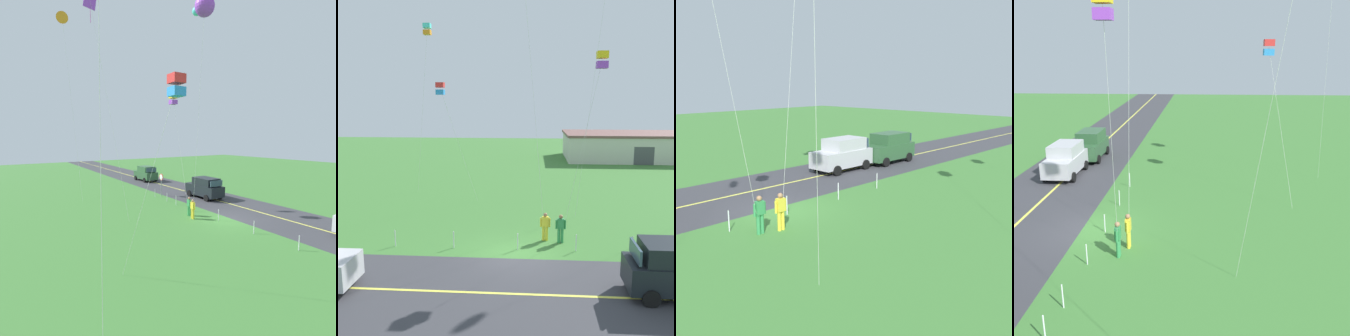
{
  "view_description": "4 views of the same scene",
  "coord_description": "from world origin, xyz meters",
  "views": [
    {
      "loc": [
        -14.43,
        14.96,
        6.49
      ],
      "look_at": [
        1.35,
        4.71,
        4.34
      ],
      "focal_mm": 27.81,
      "sensor_mm": 36.0,
      "label": 1
    },
    {
      "loc": [
        0.92,
        -18.35,
        7.79
      ],
      "look_at": [
        -0.74,
        4.62,
        3.66
      ],
      "focal_mm": 40.8,
      "sensor_mm": 36.0,
      "label": 2
    },
    {
      "loc": [
        11.76,
        15.33,
        6.11
      ],
      "look_at": [
        0.75,
        4.9,
        2.91
      ],
      "focal_mm": 44.5,
      "sensor_mm": 36.0,
      "label": 3
    },
    {
      "loc": [
        17.63,
        5.43,
        8.55
      ],
      "look_at": [
        0.9,
        4.47,
        3.52
      ],
      "focal_mm": 42.88,
      "sensor_mm": 36.0,
      "label": 4
    }
  ],
  "objects": [
    {
      "name": "fence_post_3",
      "position": [
        3.2,
        0.7,
        0.45
      ],
      "size": [
        0.05,
        0.05,
        0.9
      ],
      "primitive_type": "cylinder",
      "color": "silver",
      "rests_on": "ground"
    },
    {
      "name": "fence_post_1",
      "position": [
        -3.25,
        0.7,
        0.45
      ],
      "size": [
        0.05,
        0.05,
        0.9
      ],
      "primitive_type": "cylinder",
      "color": "silver",
      "rests_on": "ground"
    },
    {
      "name": "fence_post_0",
      "position": [
        -6.44,
        0.7,
        0.45
      ],
      "size": [
        0.05,
        0.05,
        0.9
      ],
      "primitive_type": "cylinder",
      "color": "silver",
      "rests_on": "ground"
    },
    {
      "name": "fence_post_2",
      "position": [
        0.16,
        0.7,
        0.45
      ],
      "size": [
        0.05,
        0.05,
        0.9
      ],
      "primitive_type": "cylinder",
      "color": "silver",
      "rests_on": "ground"
    },
    {
      "name": "car_parked_west_far",
      "position": [
        -13.14,
        -3.63,
        1.15
      ],
      "size": [
        4.4,
        2.12,
        2.24
      ],
      "color": "#2D5633",
      "rests_on": "ground"
    },
    {
      "name": "ground_plane",
      "position": [
        0.0,
        0.0,
        -0.05
      ],
      "size": [
        120.0,
        120.0,
        0.1
      ],
      "primitive_type": "cube",
      "color": "#3D7533"
    },
    {
      "name": "person_adult_companion",
      "position": [
        1.64,
        2.14,
        0.86
      ],
      "size": [
        0.58,
        0.22,
        1.6
      ],
      "rotation": [
        0.0,
        0.0,
        5.74
      ],
      "color": "yellow",
      "rests_on": "ground"
    },
    {
      "name": "road_centre_stripe",
      "position": [
        0.0,
        -4.0,
        0.01
      ],
      "size": [
        120.0,
        0.16,
        0.0
      ],
      "primitive_type": "cube",
      "color": "#E5E04C",
      "rests_on": "asphalt_road"
    },
    {
      "name": "person_adult_near",
      "position": [
        2.47,
        1.86,
        0.86
      ],
      "size": [
        0.58,
        0.22,
        1.6
      ],
      "rotation": [
        0.0,
        0.0,
        5.49
      ],
      "color": "#338C4C",
      "rests_on": "ground"
    },
    {
      "name": "car_parked_west_near",
      "position": [
        -8.66,
        -4.16,
        1.15
      ],
      "size": [
        4.4,
        2.12,
        2.24
      ],
      "color": "#B7B7BC",
      "rests_on": "ground"
    },
    {
      "name": "asphalt_road",
      "position": [
        0.0,
        -4.0,
        0.0
      ],
      "size": [
        120.0,
        7.0,
        0.0
      ],
      "primitive_type": "cube",
      "color": "#38383D",
      "rests_on": "ground"
    }
  ]
}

